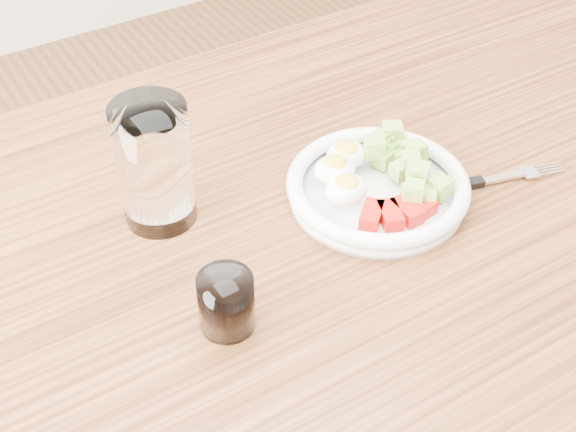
% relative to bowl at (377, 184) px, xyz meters
% --- Properties ---
extents(dining_table, '(1.50, 0.90, 0.77)m').
position_rel_bowl_xyz_m(dining_table, '(-0.12, -0.01, -0.12)').
color(dining_table, brown).
rests_on(dining_table, ground).
extents(bowl, '(0.23, 0.23, 0.06)m').
position_rel_bowl_xyz_m(bowl, '(0.00, 0.00, 0.00)').
color(bowl, white).
rests_on(bowl, dining_table).
extents(fork, '(0.22, 0.08, 0.01)m').
position_rel_bowl_xyz_m(fork, '(0.11, -0.05, -0.02)').
color(fork, black).
rests_on(fork, dining_table).
extents(water_glass, '(0.09, 0.09, 0.16)m').
position_rel_bowl_xyz_m(water_glass, '(-0.25, 0.11, 0.06)').
color(water_glass, white).
rests_on(water_glass, dining_table).
extents(coffee_glass, '(0.06, 0.06, 0.07)m').
position_rel_bowl_xyz_m(coffee_glass, '(-0.26, -0.09, 0.01)').
color(coffee_glass, white).
rests_on(coffee_glass, dining_table).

